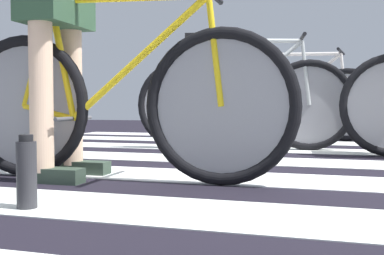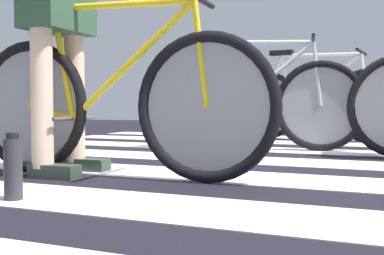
{
  "view_description": "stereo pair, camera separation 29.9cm",
  "coord_description": "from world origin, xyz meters",
  "px_view_note": "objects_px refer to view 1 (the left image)",
  "views": [
    {
      "loc": [
        0.27,
        -2.7,
        0.39
      ],
      "look_at": [
        -0.54,
        -0.02,
        0.25
      ],
      "focal_mm": 45.01,
      "sensor_mm": 36.0,
      "label": 1
    },
    {
      "loc": [
        0.57,
        -2.7,
        0.39
      ],
      "look_at": [
        -0.54,
        -0.02,
        0.25
      ],
      "focal_mm": 45.01,
      "sensor_mm": 36.0,
      "label": 2
    }
  ],
  "objects_px": {
    "bicycle_4_of_4": "(294,102)",
    "cyclist_1_of_4": "(57,44)",
    "water_bottle": "(27,174)",
    "bicycle_1_of_4": "(116,101)",
    "bicycle_3_of_4": "(243,102)"
  },
  "relations": [
    {
      "from": "water_bottle",
      "to": "cyclist_1_of_4",
      "type": "bearing_deg",
      "value": 113.34
    },
    {
      "from": "bicycle_3_of_4",
      "to": "bicycle_1_of_4",
      "type": "bearing_deg",
      "value": -108.82
    },
    {
      "from": "bicycle_1_of_4",
      "to": "bicycle_3_of_4",
      "type": "height_order",
      "value": "same"
    },
    {
      "from": "bicycle_4_of_4",
      "to": "water_bottle",
      "type": "distance_m",
      "value": 3.62
    },
    {
      "from": "bicycle_4_of_4",
      "to": "cyclist_1_of_4",
      "type": "bearing_deg",
      "value": -101.18
    },
    {
      "from": "bicycle_1_of_4",
      "to": "bicycle_4_of_4",
      "type": "xyz_separation_m",
      "value": [
        0.59,
        2.9,
        0.0
      ]
    },
    {
      "from": "bicycle_3_of_4",
      "to": "water_bottle",
      "type": "height_order",
      "value": "bicycle_3_of_4"
    },
    {
      "from": "cyclist_1_of_4",
      "to": "water_bottle",
      "type": "xyz_separation_m",
      "value": [
        0.28,
        -0.65,
        -0.54
      ]
    },
    {
      "from": "cyclist_1_of_4",
      "to": "bicycle_4_of_4",
      "type": "relative_size",
      "value": 0.59
    },
    {
      "from": "cyclist_1_of_4",
      "to": "bicycle_1_of_4",
      "type": "bearing_deg",
      "value": -0.0
    },
    {
      "from": "bicycle_4_of_4",
      "to": "bicycle_3_of_4",
      "type": "bearing_deg",
      "value": -97.71
    },
    {
      "from": "bicycle_4_of_4",
      "to": "water_bottle",
      "type": "height_order",
      "value": "bicycle_4_of_4"
    },
    {
      "from": "cyclist_1_of_4",
      "to": "water_bottle",
      "type": "bearing_deg",
      "value": -67.9
    },
    {
      "from": "cyclist_1_of_4",
      "to": "bicycle_3_of_4",
      "type": "distance_m",
      "value": 1.83
    },
    {
      "from": "bicycle_1_of_4",
      "to": "bicycle_3_of_4",
      "type": "distance_m",
      "value": 1.72
    }
  ]
}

